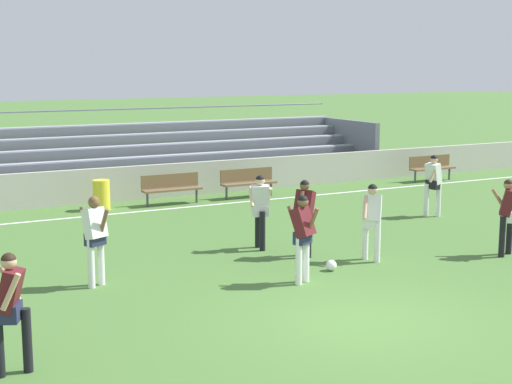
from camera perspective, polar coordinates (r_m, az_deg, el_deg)
name	(u,v)px	position (r m, az deg, el deg)	size (l,w,h in m)	color
ground_plane	(363,321)	(12.62, 8.01, -9.55)	(160.00, 160.00, 0.00)	#477033
field_line_sideline	(143,211)	(21.79, -8.43, -1.43)	(44.00, 0.12, 0.01)	white
sideline_wall	(122,184)	(23.50, -10.01, 0.61)	(48.00, 0.16, 1.04)	#BCB7AD
bleacher_stand	(104,156)	(26.18, -11.32, 2.65)	(20.05, 4.04, 2.52)	#9EA3AD
bench_centre_sideline	(248,180)	(23.73, -0.61, 0.90)	(1.80, 0.40, 0.90)	brown
bench_far_right	(171,186)	(22.69, -6.36, 0.44)	(1.80, 0.40, 0.90)	brown
bench_near_wall_gap	(431,166)	(27.82, 12.98, 1.93)	(1.80, 0.40, 0.90)	brown
trash_bin	(101,195)	(22.11, -11.48, -0.22)	(0.48, 0.48, 0.87)	yellow
player_dark_wide_right	(303,231)	(14.36, 3.51, -2.93)	(0.52, 0.56, 1.69)	white
player_dark_challenging	(304,211)	(16.35, 3.64, -1.45)	(0.57, 0.53, 1.67)	black
player_white_deep_cover	(95,233)	(14.43, -11.95, -2.99)	(0.48, 0.55, 1.72)	white
player_white_overlapping	(433,180)	(21.23, 13.12, 0.88)	(0.60, 0.45, 1.69)	white
player_white_trailing_run	(260,205)	(16.99, 0.31, -1.00)	(0.60, 0.49, 1.68)	black
player_white_pressing_high	(372,215)	(16.16, 8.66, -1.75)	(0.70, 0.53, 1.64)	white
player_dark_dropping_back	(11,303)	(10.66, -17.86, -7.89)	(0.49, 0.61, 1.68)	black
player_dark_wide_left	(507,210)	(17.29, 18.28, -1.31)	(0.51, 0.71, 1.67)	black
soccer_ball	(331,265)	(15.47, 5.65, -5.49)	(0.22, 0.22, 0.22)	white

